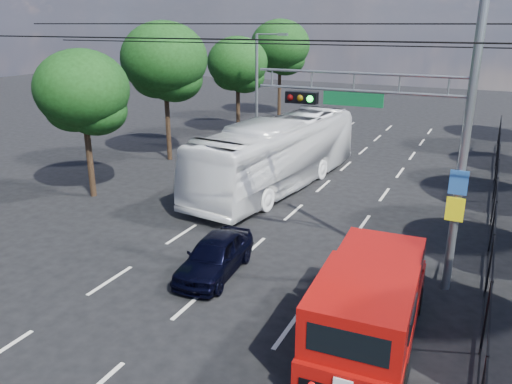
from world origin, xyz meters
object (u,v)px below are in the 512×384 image
Objects in this scene: signal_mast at (422,113)px; red_pickup at (370,301)px; navy_hatchback at (215,255)px; white_van at (224,173)px; white_bus at (278,154)px.

signal_mast reaches higher than red_pickup.
signal_mast is 2.55× the size of navy_hatchback.
red_pickup is 5.51m from navy_hatchback.
navy_hatchback is 0.95× the size of white_van.
white_van reaches higher than navy_hatchback.
red_pickup is 1.63× the size of navy_hatchback.
navy_hatchback is (-5.55, -2.17, -4.61)m from signal_mast.
signal_mast is 2.41× the size of white_van.
signal_mast is 1.56× the size of red_pickup.
red_pickup reaches higher than navy_hatchback.
white_bus is (-7.01, 10.60, 0.48)m from red_pickup.
white_van is at bearing 148.37° from signal_mast.
white_van is (-9.73, 5.99, -4.59)m from signal_mast.
red_pickup is 1.54× the size of white_van.
red_pickup is 12.71m from white_bus.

